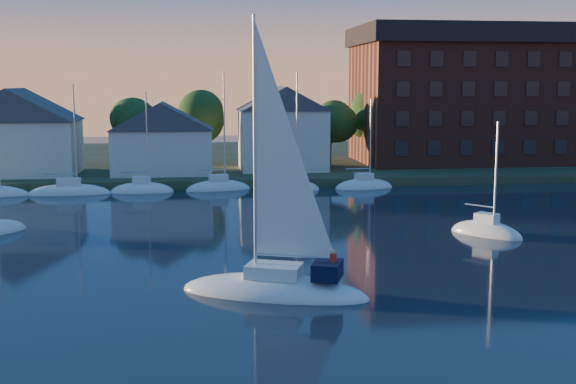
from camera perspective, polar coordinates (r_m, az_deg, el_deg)
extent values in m
plane|color=black|center=(28.27, -1.85, -14.69)|extent=(260.00, 260.00, 0.00)
cube|color=#2B3720|center=(101.50, -6.04, 2.23)|extent=(160.00, 50.00, 2.00)
cube|color=brown|center=(78.69, -5.59, 0.39)|extent=(120.00, 3.00, 1.00)
cube|color=white|center=(86.38, -20.55, 3.29)|extent=(13.00, 9.00, 6.00)
cube|color=white|center=(83.27, -9.88, 3.18)|extent=(11.00, 8.00, 5.00)
cube|color=white|center=(85.76, -0.44, 4.14)|extent=(10.00, 8.00, 7.00)
cube|color=brown|center=(97.95, 14.49, 6.76)|extent=(30.00, 16.00, 15.00)
cube|color=black|center=(98.10, 14.69, 11.85)|extent=(31.00, 17.00, 2.40)
cylinder|color=#3A241A|center=(90.58, -17.33, 2.87)|extent=(0.50, 0.50, 3.50)
sphere|color=#1A3C15|center=(90.27, -17.46, 5.68)|extent=(5.40, 5.40, 5.40)
cylinder|color=#3A241A|center=(89.56, -12.28, 3.01)|extent=(0.50, 0.50, 3.50)
sphere|color=#1A3C15|center=(89.25, -12.37, 5.85)|extent=(5.40, 5.40, 5.40)
cylinder|color=#3A241A|center=(89.25, -7.15, 3.12)|extent=(0.50, 0.50, 3.50)
sphere|color=#1A3C15|center=(88.94, -7.20, 5.97)|extent=(5.40, 5.40, 5.40)
cylinder|color=#3A241A|center=(89.65, -2.02, 3.20)|extent=(0.50, 0.50, 3.50)
sphere|color=#1A3C15|center=(89.34, -2.04, 6.04)|extent=(5.40, 5.40, 5.40)
cylinder|color=#3A241A|center=(90.76, 3.02, 3.26)|extent=(0.50, 0.50, 3.50)
sphere|color=#1A3C15|center=(90.46, 3.04, 6.07)|extent=(5.40, 5.40, 5.40)
cylinder|color=#3A241A|center=(92.55, 7.90, 3.30)|extent=(0.50, 0.50, 3.50)
sphere|color=#1A3C15|center=(92.25, 7.96, 6.05)|extent=(5.40, 5.40, 5.40)
cylinder|color=#3A241A|center=(94.98, 12.57, 3.31)|extent=(0.50, 0.50, 3.50)
sphere|color=#1A3C15|center=(94.69, 12.66, 5.99)|extent=(5.40, 5.40, 5.40)
cylinder|color=#3A241A|center=(98.01, 16.97, 3.29)|extent=(0.50, 0.50, 3.50)
sphere|color=#1A3C15|center=(97.73, 17.09, 5.89)|extent=(5.40, 5.40, 5.40)
cylinder|color=#3A241A|center=(101.58, 21.09, 3.27)|extent=(0.50, 0.50, 3.50)
sphere|color=#1A3C15|center=(101.31, 21.23, 5.77)|extent=(5.40, 5.40, 5.40)
ellipsoid|color=white|center=(76.87, -17.52, -0.16)|extent=(7.50, 2.40, 2.20)
cube|color=white|center=(76.69, -17.56, 0.80)|extent=(2.10, 1.32, 0.70)
cylinder|color=#A5A8AD|center=(76.10, -17.17, 4.28)|extent=(0.16, 0.16, 10.00)
cylinder|color=#A5A8AD|center=(76.74, -18.20, 1.41)|extent=(3.15, 0.12, 0.12)
ellipsoid|color=white|center=(75.88, -11.56, -0.05)|extent=(7.50, 2.40, 2.20)
cube|color=white|center=(75.69, -11.59, 0.93)|extent=(2.10, 1.32, 0.70)
cylinder|color=#A5A8AD|center=(75.18, -11.13, 4.45)|extent=(0.16, 0.16, 10.00)
cylinder|color=#A5A8AD|center=(75.65, -12.24, 1.55)|extent=(3.15, 0.12, 0.12)
ellipsoid|color=white|center=(75.72, -5.52, 0.07)|extent=(7.50, 2.40, 2.20)
cube|color=white|center=(75.54, -5.53, 1.05)|extent=(2.10, 1.32, 0.70)
cylinder|color=#A5A8AD|center=(75.10, -5.01, 4.58)|extent=(0.16, 0.16, 10.00)
cylinder|color=#A5A8AD|center=(75.41, -6.17, 1.68)|extent=(3.15, 0.12, 0.12)
ellipsoid|color=white|center=(76.40, 0.49, 0.19)|extent=(7.50, 2.40, 2.20)
cube|color=white|center=(76.22, 0.49, 1.16)|extent=(2.10, 1.32, 0.70)
cylinder|color=#A5A8AD|center=(75.87, 1.06, 4.65)|extent=(0.16, 0.16, 10.00)
cylinder|color=#A5A8AD|center=(76.01, -0.12, 1.78)|extent=(3.15, 0.12, 0.12)
ellipsoid|color=white|center=(77.91, 6.33, 0.30)|extent=(7.50, 2.40, 2.20)
cube|color=white|center=(77.73, 6.34, 1.25)|extent=(2.10, 1.32, 0.70)
cylinder|color=#A5A8AD|center=(77.46, 6.94, 4.67)|extent=(0.16, 0.16, 10.00)
cylinder|color=#A5A8AD|center=(77.44, 5.76, 1.86)|extent=(3.15, 0.12, 0.12)
ellipsoid|color=white|center=(38.93, -1.10, -8.08)|extent=(10.78, 6.76, 2.20)
cube|color=white|center=(38.58, -1.11, -6.23)|extent=(3.34, 2.73, 0.70)
cylinder|color=#A5A8AD|center=(37.72, -2.65, 3.45)|extent=(0.16, 0.16, 13.70)
cylinder|color=#A5A8AD|center=(38.11, 0.54, -5.10)|extent=(4.07, 1.65, 0.12)
cube|color=black|center=(37.93, 3.13, -6.19)|extent=(2.02, 2.36, 0.90)
ellipsoid|color=white|center=(55.62, 15.38, -3.30)|extent=(5.14, 5.66, 2.20)
cube|color=white|center=(55.37, 15.43, -1.99)|extent=(1.84, 1.92, 0.70)
cylinder|color=#A5A8AD|center=(54.61, 16.11, 1.45)|extent=(0.16, 0.16, 7.50)
cylinder|color=#A5A8AD|center=(55.52, 14.89, -1.05)|extent=(1.62, 1.94, 0.12)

